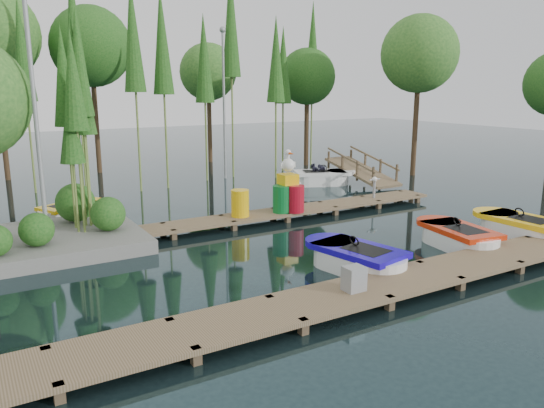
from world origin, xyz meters
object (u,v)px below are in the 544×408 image
boat_blue (356,260)px  boat_red (458,238)px  utility_cabinet (354,279)px  drum_cluster (289,193)px  boat_yellow_far (70,211)px  yellow_barrel (240,203)px  island (2,137)px

boat_blue → boat_red: 3.76m
utility_cabinet → drum_cluster: drum_cluster is taller
boat_yellow_far → utility_cabinet: (3.79, -10.82, 0.30)m
yellow_barrel → boat_red: bearing=-51.7°
boat_red → island: bearing=159.3°
boat_red → utility_cabinet: size_ratio=5.70×
boat_yellow_far → drum_cluster: 7.67m
island → boat_yellow_far: island is taller
boat_yellow_far → drum_cluster: drum_cluster is taller
island → yellow_barrel: bearing=-6.7°
boat_blue → boat_yellow_far: (-5.18, 9.23, -0.02)m
island → boat_red: island is taller
boat_red → boat_yellow_far: size_ratio=1.12×
boat_yellow_far → drum_cluster: bearing=-37.9°
island → utility_cabinet: (5.85, -7.79, -2.62)m
boat_yellow_far → boat_blue: bearing=-67.2°
yellow_barrel → island: bearing=173.3°
island → drum_cluster: (8.58, -0.95, -2.26)m
yellow_barrel → drum_cluster: drum_cluster is taller
yellow_barrel → drum_cluster: (1.82, -0.16, 0.18)m
boat_red → drum_cluster: (-2.42, 5.21, 0.65)m
boat_blue → yellow_barrel: (-0.48, 5.41, 0.46)m
boat_red → drum_cluster: size_ratio=1.41×
utility_cabinet → yellow_barrel: 7.06m
utility_cabinet → drum_cluster: size_ratio=0.25×
island → boat_red: (11.00, -6.15, -2.91)m
boat_red → yellow_barrel: (-4.24, 5.36, 0.47)m
boat_yellow_far → drum_cluster: size_ratio=1.26×
boat_yellow_far → utility_cabinet: bearing=-77.2°
utility_cabinet → yellow_barrel: bearing=82.6°
boat_yellow_far → utility_cabinet: 11.47m
utility_cabinet → yellow_barrel: yellow_barrel is taller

